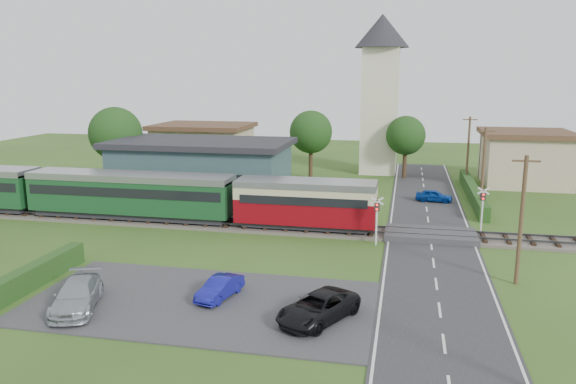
% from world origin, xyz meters
% --- Properties ---
extents(ground, '(120.00, 120.00, 0.00)m').
position_xyz_m(ground, '(0.00, 0.00, 0.00)').
color(ground, '#2D4C19').
extents(railway_track, '(76.00, 3.20, 0.49)m').
position_xyz_m(railway_track, '(0.00, 2.00, 0.11)').
color(railway_track, '#4C443D').
rests_on(railway_track, ground).
extents(road, '(6.00, 70.00, 0.05)m').
position_xyz_m(road, '(10.00, 0.00, 0.03)').
color(road, '#28282B').
rests_on(road, ground).
extents(car_park, '(17.00, 9.00, 0.08)m').
position_xyz_m(car_park, '(-1.50, -12.00, 0.04)').
color(car_park, '#333335').
rests_on(car_park, ground).
extents(crossing_deck, '(6.20, 3.40, 0.45)m').
position_xyz_m(crossing_deck, '(10.00, 2.00, 0.23)').
color(crossing_deck, '#333335').
rests_on(crossing_deck, ground).
extents(platform, '(30.00, 3.00, 0.45)m').
position_xyz_m(platform, '(-10.00, 5.20, 0.23)').
color(platform, gray).
rests_on(platform, ground).
extents(equipment_hut, '(2.30, 2.30, 2.55)m').
position_xyz_m(equipment_hut, '(-18.00, 5.20, 1.75)').
color(equipment_hut, beige).
rests_on(equipment_hut, platform).
extents(station_building, '(16.00, 9.00, 5.30)m').
position_xyz_m(station_building, '(-10.00, 10.99, 2.69)').
color(station_building, '#334C4C').
rests_on(station_building, ground).
extents(train, '(43.20, 2.90, 3.40)m').
position_xyz_m(train, '(-15.54, 2.00, 2.18)').
color(train, '#232328').
rests_on(train, ground).
extents(church_tower, '(6.00, 6.00, 17.60)m').
position_xyz_m(church_tower, '(5.00, 28.00, 10.23)').
color(church_tower, beige).
rests_on(church_tower, ground).
extents(house_west, '(10.80, 8.80, 5.50)m').
position_xyz_m(house_west, '(-15.00, 25.00, 2.79)').
color(house_west, tan).
rests_on(house_west, ground).
extents(house_east, '(8.80, 8.80, 5.50)m').
position_xyz_m(house_east, '(20.00, 24.00, 2.80)').
color(house_east, tan).
rests_on(house_east, ground).
extents(hedge_carpark, '(0.80, 9.00, 1.20)m').
position_xyz_m(hedge_carpark, '(-11.00, -12.00, 0.60)').
color(hedge_carpark, '#193814').
rests_on(hedge_carpark, ground).
extents(hedge_roadside, '(0.80, 18.00, 1.20)m').
position_xyz_m(hedge_roadside, '(14.20, 16.00, 0.60)').
color(hedge_roadside, '#193814').
rests_on(hedge_roadside, ground).
extents(hedge_station, '(22.00, 0.80, 1.30)m').
position_xyz_m(hedge_station, '(-10.00, 15.50, 0.65)').
color(hedge_station, '#193814').
rests_on(hedge_station, ground).
extents(tree_a, '(5.20, 5.20, 8.00)m').
position_xyz_m(tree_a, '(-20.00, 14.00, 5.38)').
color(tree_a, '#332316').
rests_on(tree_a, ground).
extents(tree_b, '(4.60, 4.60, 7.34)m').
position_xyz_m(tree_b, '(-2.00, 23.00, 5.02)').
color(tree_b, '#332316').
rests_on(tree_b, ground).
extents(tree_c, '(4.20, 4.20, 6.78)m').
position_xyz_m(tree_c, '(8.00, 25.00, 4.65)').
color(tree_c, '#332316').
rests_on(tree_c, ground).
extents(utility_pole_b, '(1.40, 0.22, 7.00)m').
position_xyz_m(utility_pole_b, '(14.20, -6.00, 3.63)').
color(utility_pole_b, '#473321').
rests_on(utility_pole_b, ground).
extents(utility_pole_c, '(1.40, 0.22, 7.00)m').
position_xyz_m(utility_pole_c, '(14.20, 10.00, 3.63)').
color(utility_pole_c, '#473321').
rests_on(utility_pole_c, ground).
extents(utility_pole_d, '(1.40, 0.22, 7.00)m').
position_xyz_m(utility_pole_d, '(14.20, 22.00, 3.63)').
color(utility_pole_d, '#473321').
rests_on(utility_pole_d, ground).
extents(crossing_signal_near, '(0.84, 0.28, 3.28)m').
position_xyz_m(crossing_signal_near, '(6.40, -0.41, 2.14)').
color(crossing_signal_near, silver).
rests_on(crossing_signal_near, ground).
extents(crossing_signal_far, '(0.84, 0.28, 3.28)m').
position_xyz_m(crossing_signal_far, '(13.60, 4.39, 2.14)').
color(crossing_signal_far, silver).
rests_on(crossing_signal_far, ground).
extents(streetlamp_west, '(0.30, 0.30, 5.15)m').
position_xyz_m(streetlamp_west, '(-22.00, 20.00, 3.04)').
color(streetlamp_west, '#3F3F47').
rests_on(streetlamp_west, ground).
extents(streetlamp_east, '(0.30, 0.30, 5.15)m').
position_xyz_m(streetlamp_east, '(16.00, 27.00, 3.04)').
color(streetlamp_east, '#3F3F47').
rests_on(streetlamp_east, ground).
extents(car_on_road, '(3.28, 1.59, 1.08)m').
position_xyz_m(car_on_road, '(10.69, 13.60, 0.59)').
color(car_on_road, '#093493').
rests_on(car_on_road, road).
extents(car_park_blue, '(1.80, 3.33, 1.04)m').
position_xyz_m(car_park_blue, '(-0.74, -11.31, 0.60)').
color(car_park_blue, navy).
rests_on(car_park_blue, car_park).
extents(car_park_silver, '(3.32, 4.98, 1.34)m').
position_xyz_m(car_park_silver, '(-6.97, -13.98, 0.75)').
color(car_park_silver, '#969CA4').
rests_on(car_park_silver, car_park).
extents(car_park_dark, '(3.90, 4.90, 1.24)m').
position_xyz_m(car_park_dark, '(4.50, -12.90, 0.70)').
color(car_park_dark, black).
rests_on(car_park_dark, car_park).
extents(pedestrian_near, '(0.67, 0.55, 1.60)m').
position_xyz_m(pedestrian_near, '(-1.88, 5.21, 1.25)').
color(pedestrian_near, gray).
rests_on(pedestrian_near, platform).
extents(pedestrian_far, '(0.80, 0.90, 1.55)m').
position_xyz_m(pedestrian_far, '(-17.55, 4.74, 1.23)').
color(pedestrian_far, gray).
rests_on(pedestrian_far, platform).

